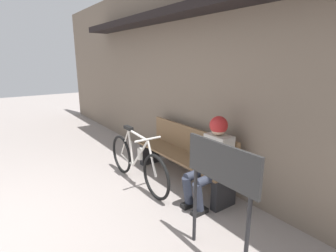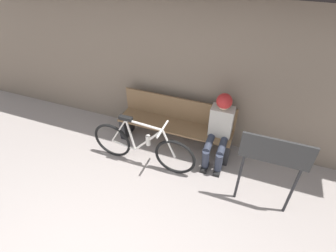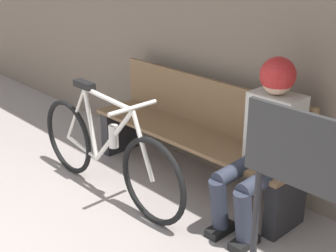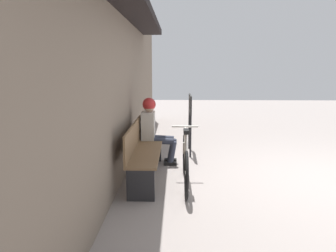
# 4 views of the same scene
# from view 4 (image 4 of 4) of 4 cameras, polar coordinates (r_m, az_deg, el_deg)

# --- Properties ---
(ground_plane) EXTENTS (24.00, 24.00, 0.00)m
(ground_plane) POSITION_cam_4_polar(r_m,az_deg,el_deg) (5.49, 24.61, -8.60)
(ground_plane) COLOR gray
(storefront_wall) EXTENTS (12.00, 0.56, 3.20)m
(storefront_wall) POSITION_cam_4_polar(r_m,az_deg,el_deg) (4.84, -8.66, 9.87)
(storefront_wall) COLOR #756656
(storefront_wall) RESTS_ON ground_plane
(park_bench_near) EXTENTS (1.89, 0.42, 0.84)m
(park_bench_near) POSITION_cam_4_polar(r_m,az_deg,el_deg) (5.05, -4.37, -4.49)
(park_bench_near) COLOR brown
(park_bench_near) RESTS_ON ground_plane
(bicycle) EXTENTS (1.69, 0.40, 0.86)m
(bicycle) POSITION_cam_4_polar(r_m,az_deg,el_deg) (4.74, 3.04, -6.06)
(bicycle) COLOR black
(bicycle) RESTS_ON ground_plane
(person_seated) EXTENTS (0.34, 0.61, 1.17)m
(person_seated) POSITION_cam_4_polar(r_m,az_deg,el_deg) (5.70, -2.50, -0.02)
(person_seated) COLOR #2D3342
(person_seated) RESTS_ON ground_plane
(signboard) EXTENTS (0.81, 0.04, 1.15)m
(signboard) POSITION_cam_4_polar(r_m,az_deg,el_deg) (6.40, 3.87, 2.87)
(signboard) COLOR #232326
(signboard) RESTS_ON ground_plane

